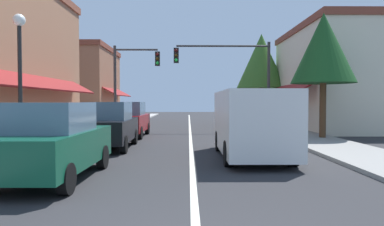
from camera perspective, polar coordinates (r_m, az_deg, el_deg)
ground_plane at (r=21.19m, az=-0.31°, el=-3.00°), size 80.00×80.00×0.00m
sidewalk_left at (r=21.86m, az=-14.89°, el=-2.75°), size 2.60×56.00×0.12m
sidewalk_right at (r=21.92m, az=14.24°, el=-2.74°), size 2.60×56.00×0.12m
lane_center_stripe at (r=21.19m, az=-0.31°, el=-2.99°), size 0.14×52.00×0.01m
storefront_right_block at (r=24.92m, az=21.11°, el=5.17°), size 5.87×10.20×6.57m
storefront_far_left at (r=32.46m, az=-16.97°, el=4.31°), size 6.19×8.20×6.45m
parked_car_nearest_left at (r=8.77m, az=-21.37°, el=-4.25°), size 1.83×4.13×1.77m
parked_car_second_left at (r=13.97m, az=-13.12°, el=-1.94°), size 1.83×4.12×1.77m
parked_car_third_left at (r=18.47m, az=-10.12°, el=-1.01°), size 1.82×4.12×1.77m
van_in_lane at (r=11.54m, az=9.35°, el=-1.38°), size 2.02×5.19×2.12m
traffic_signal_mast_arm at (r=22.03m, az=6.75°, el=6.96°), size 5.87×0.50×5.41m
traffic_signal_left_corner at (r=23.30m, az=-9.81°, el=6.10°), size 2.98×0.50×5.35m
street_lamp_left_near at (r=11.90m, az=-25.73°, el=7.45°), size 0.36×0.36×4.38m
tree_right_near at (r=17.85m, az=20.19°, el=9.60°), size 2.95×2.95×5.88m
tree_right_far at (r=28.88m, az=10.97°, el=8.11°), size 3.84×3.84×7.08m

